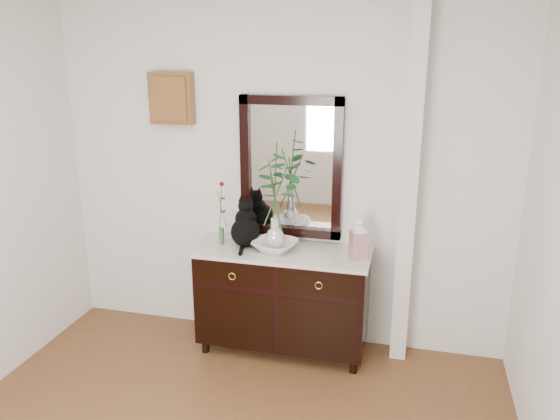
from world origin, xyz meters
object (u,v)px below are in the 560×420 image
(sideboard, at_px, (283,295))
(ginger_jar, at_px, (359,237))
(cat, at_px, (245,223))
(lotus_bowl, at_px, (275,246))

(sideboard, bearing_deg, ginger_jar, -1.05)
(cat, height_order, lotus_bowl, cat)
(cat, bearing_deg, lotus_bowl, -26.94)
(sideboard, bearing_deg, cat, 172.32)
(cat, bearing_deg, sideboard, -20.26)
(cat, height_order, ginger_jar, cat)
(sideboard, distance_m, cat, 0.64)
(lotus_bowl, xyz_separation_m, ginger_jar, (0.63, 0.01, 0.12))
(sideboard, relative_size, cat, 3.64)
(cat, distance_m, lotus_bowl, 0.30)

